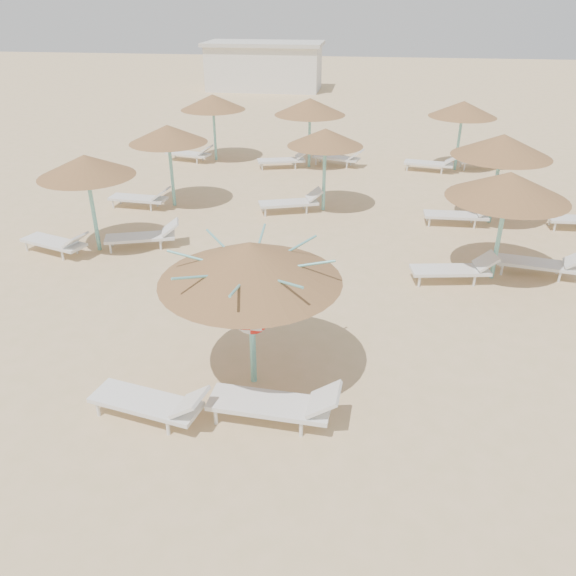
# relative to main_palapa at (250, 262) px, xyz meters

# --- Properties ---
(ground) EXTENTS (120.00, 120.00, 0.00)m
(ground) POSITION_rel_main_palapa_xyz_m (-0.05, -0.33, -2.42)
(ground) COLOR #D8B184
(ground) RESTS_ON ground
(main_palapa) EXTENTS (3.10, 3.10, 2.78)m
(main_palapa) POSITION_rel_main_palapa_xyz_m (0.00, 0.00, 0.00)
(main_palapa) COLOR #70C2BC
(main_palapa) RESTS_ON ground
(lounger_main_a) EXTENTS (2.12, 1.01, 0.74)m
(lounger_main_a) POSITION_rel_main_palapa_xyz_m (-1.45, -1.27, -2.06)
(lounger_main_a) COLOR silver
(lounger_main_a) RESTS_ON ground
(lounger_main_b) EXTENTS (2.21, 0.78, 0.79)m
(lounger_main_b) POSITION_rel_main_palapa_xyz_m (0.62, -1.04, -2.04)
(lounger_main_b) COLOR silver
(lounger_main_b) RESTS_ON ground
(palapa_field) EXTENTS (19.13, 13.32, 2.72)m
(palapa_field) POSITION_rel_main_palapa_xyz_m (2.07, 9.74, -0.12)
(palapa_field) COLOR #70C2BC
(palapa_field) RESTS_ON ground
(service_hut) EXTENTS (8.40, 4.40, 3.25)m
(service_hut) POSITION_rel_main_palapa_xyz_m (-6.05, 34.67, -0.77)
(service_hut) COLOR silver
(service_hut) RESTS_ON ground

